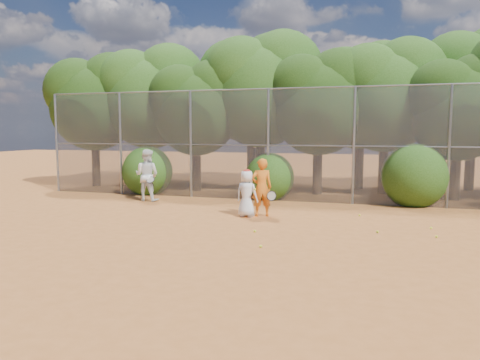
% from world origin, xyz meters
% --- Properties ---
extents(ground, '(80.00, 80.00, 0.00)m').
position_xyz_m(ground, '(0.00, 0.00, 0.00)').
color(ground, '#A75B25').
rests_on(ground, ground).
extents(fence_back, '(20.05, 0.09, 4.03)m').
position_xyz_m(fence_back, '(-0.12, 6.00, 2.05)').
color(fence_back, gray).
rests_on(fence_back, ground).
extents(tree_0, '(4.38, 3.81, 6.00)m').
position_xyz_m(tree_0, '(-9.44, 8.04, 3.93)').
color(tree_0, black).
rests_on(tree_0, ground).
extents(tree_1, '(4.64, 4.03, 6.35)m').
position_xyz_m(tree_1, '(-6.94, 8.54, 4.16)').
color(tree_1, black).
rests_on(tree_1, ground).
extents(tree_2, '(3.99, 3.47, 5.47)m').
position_xyz_m(tree_2, '(-4.45, 7.83, 3.58)').
color(tree_2, black).
rests_on(tree_2, ground).
extents(tree_3, '(4.89, 4.26, 6.70)m').
position_xyz_m(tree_3, '(-1.94, 8.84, 4.40)').
color(tree_3, black).
rests_on(tree_3, ground).
extents(tree_4, '(4.19, 3.64, 5.73)m').
position_xyz_m(tree_4, '(0.55, 8.24, 3.76)').
color(tree_4, black).
rests_on(tree_4, ground).
extents(tree_5, '(4.51, 3.92, 6.17)m').
position_xyz_m(tree_5, '(3.06, 9.04, 4.05)').
color(tree_5, black).
rests_on(tree_5, ground).
extents(tree_6, '(3.86, 3.36, 5.29)m').
position_xyz_m(tree_6, '(5.55, 8.03, 3.47)').
color(tree_6, black).
rests_on(tree_6, ground).
extents(tree_9, '(4.83, 4.20, 6.62)m').
position_xyz_m(tree_9, '(-7.94, 10.84, 4.34)').
color(tree_9, black).
rests_on(tree_9, ground).
extents(tree_10, '(5.15, 4.48, 7.06)m').
position_xyz_m(tree_10, '(-2.93, 11.05, 4.63)').
color(tree_10, black).
rests_on(tree_10, ground).
extents(tree_11, '(4.64, 4.03, 6.35)m').
position_xyz_m(tree_11, '(2.06, 10.64, 4.16)').
color(tree_11, black).
rests_on(tree_11, ground).
extents(tree_12, '(5.02, 4.37, 6.88)m').
position_xyz_m(tree_12, '(6.56, 11.24, 4.51)').
color(tree_12, black).
rests_on(tree_12, ground).
extents(bush_0, '(2.00, 2.00, 2.00)m').
position_xyz_m(bush_0, '(-6.00, 6.30, 1.00)').
color(bush_0, '#224611').
rests_on(bush_0, ground).
extents(bush_1, '(1.80, 1.80, 1.80)m').
position_xyz_m(bush_1, '(-1.00, 6.30, 0.90)').
color(bush_1, '#224611').
rests_on(bush_1, ground).
extents(bush_2, '(2.20, 2.20, 2.20)m').
position_xyz_m(bush_2, '(4.00, 6.30, 1.10)').
color(bush_2, '#224611').
rests_on(bush_2, ground).
extents(player_yellow, '(0.85, 0.63, 1.72)m').
position_xyz_m(player_yellow, '(-0.44, 2.87, 0.86)').
color(player_yellow, orange).
rests_on(player_yellow, ground).
extents(player_teen, '(0.75, 0.56, 1.41)m').
position_xyz_m(player_teen, '(-0.84, 2.65, 0.70)').
color(player_teen, white).
rests_on(player_teen, ground).
extents(player_white, '(0.91, 0.77, 1.86)m').
position_xyz_m(player_white, '(-5.14, 4.62, 0.93)').
color(player_white, white).
rests_on(player_white, ground).
extents(ball_0, '(0.07, 0.07, 0.07)m').
position_xyz_m(ball_0, '(2.87, 1.48, 0.03)').
color(ball_0, yellow).
rests_on(ball_0, ground).
extents(ball_1, '(0.07, 0.07, 0.07)m').
position_xyz_m(ball_1, '(4.19, 2.33, 0.03)').
color(ball_1, yellow).
rests_on(ball_1, ground).
extents(ball_2, '(0.07, 0.07, 0.07)m').
position_xyz_m(ball_2, '(0.46, -0.78, 0.03)').
color(ball_2, yellow).
rests_on(ball_2, ground).
extents(ball_3, '(0.07, 0.07, 0.07)m').
position_xyz_m(ball_3, '(4.21, 1.32, 0.03)').
color(ball_3, yellow).
rests_on(ball_3, ground).
extents(ball_4, '(0.07, 0.07, 0.07)m').
position_xyz_m(ball_4, '(-0.06, 0.66, 0.03)').
color(ball_4, yellow).
rests_on(ball_4, ground).
extents(ball_5, '(0.07, 0.07, 0.07)m').
position_xyz_m(ball_5, '(2.34, 3.69, 0.03)').
color(ball_5, yellow).
rests_on(ball_5, ground).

